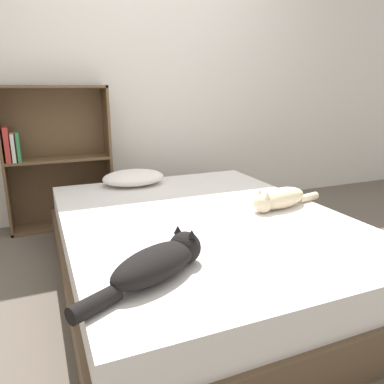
{
  "coord_description": "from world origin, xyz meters",
  "views": [
    {
      "loc": [
        -0.85,
        -1.87,
        1.12
      ],
      "look_at": [
        0.0,
        0.15,
        0.5
      ],
      "focal_mm": 35.0,
      "sensor_mm": 36.0,
      "label": 1
    }
  ],
  "objects_px": {
    "bed": "(202,247)",
    "bookshelf": "(55,157)",
    "cat_dark": "(159,262)",
    "pillow": "(133,178)",
    "cat_light": "(280,199)"
  },
  "relations": [
    {
      "from": "bed",
      "to": "bookshelf",
      "type": "xyz_separation_m",
      "value": [
        -0.72,
        1.3,
        0.38
      ]
    },
    {
      "from": "bed",
      "to": "cat_dark",
      "type": "xyz_separation_m",
      "value": [
        -0.46,
        -0.6,
        0.27
      ]
    },
    {
      "from": "bed",
      "to": "pillow",
      "type": "relative_size",
      "value": 4.45
    },
    {
      "from": "cat_light",
      "to": "bookshelf",
      "type": "relative_size",
      "value": 0.48
    },
    {
      "from": "pillow",
      "to": "cat_dark",
      "type": "relative_size",
      "value": 0.81
    },
    {
      "from": "bookshelf",
      "to": "bed",
      "type": "bearing_deg",
      "value": -61.18
    },
    {
      "from": "bed",
      "to": "bookshelf",
      "type": "bearing_deg",
      "value": 118.82
    },
    {
      "from": "pillow",
      "to": "bookshelf",
      "type": "relative_size",
      "value": 0.41
    },
    {
      "from": "bookshelf",
      "to": "cat_dark",
      "type": "bearing_deg",
      "value": -82.28
    },
    {
      "from": "pillow",
      "to": "cat_dark",
      "type": "height_order",
      "value": "cat_dark"
    },
    {
      "from": "pillow",
      "to": "cat_dark",
      "type": "bearing_deg",
      "value": -100.4
    },
    {
      "from": "bookshelf",
      "to": "pillow",
      "type": "bearing_deg",
      "value": -41.78
    },
    {
      "from": "bed",
      "to": "bookshelf",
      "type": "distance_m",
      "value": 1.53
    },
    {
      "from": "cat_light",
      "to": "cat_dark",
      "type": "bearing_deg",
      "value": 17.66
    },
    {
      "from": "bed",
      "to": "pillow",
      "type": "distance_m",
      "value": 0.9
    }
  ]
}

